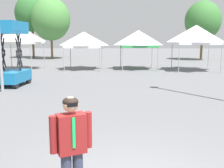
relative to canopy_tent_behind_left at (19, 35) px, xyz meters
The scene contains 9 objects.
canopy_tent_behind_left is the anchor object (origin of this frame).
canopy_tent_left_of_center 5.40m from the canopy_tent_behind_left, ahead, with size 3.03×3.03×3.18m.
canopy_tent_center 10.03m from the canopy_tent_behind_left, ahead, with size 3.19×3.19×3.32m.
canopy_tent_right_of_center 14.60m from the canopy_tent_behind_left, ahead, with size 3.37×3.37×3.70m.
scissor_lift 8.51m from the canopy_tent_behind_left, 72.60° to the right, with size 1.51×2.36×3.54m.
person_foreground 20.59m from the canopy_tent_behind_left, 67.25° to the right, with size 0.59×0.40×1.78m.
tree_behind_tents_right 12.34m from the canopy_tent_behind_left, 92.20° to the left, with size 4.88×4.88×7.72m.
tree_behind_tents_center 14.22m from the canopy_tent_behind_left, 103.85° to the left, with size 4.32×4.32×8.28m.
tree_behind_tents_left 21.41m from the canopy_tent_behind_left, 31.18° to the left, with size 4.26×4.26×7.08m.
Camera 1 is at (-0.13, -4.47, 2.61)m, focal length 43.58 mm.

